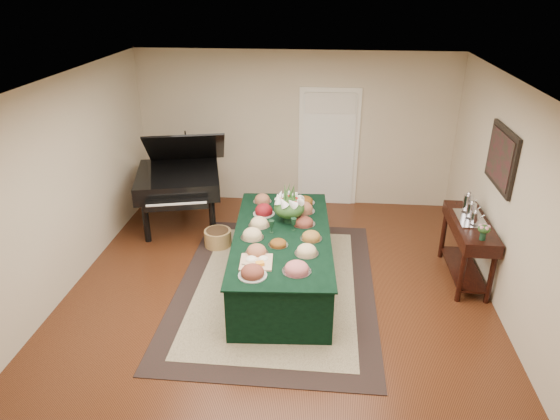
# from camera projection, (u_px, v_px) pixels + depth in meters

# --- Properties ---
(ground) EXTENTS (6.00, 6.00, 0.00)m
(ground) POSITION_uv_depth(u_px,v_px,m) (278.00, 291.00, 6.59)
(ground) COLOR black
(ground) RESTS_ON ground
(area_rug) EXTENTS (2.61, 3.65, 0.01)m
(area_rug) POSITION_uv_depth(u_px,v_px,m) (276.00, 286.00, 6.70)
(area_rug) COLOR black
(area_rug) RESTS_ON ground
(kitchen_doorway) EXTENTS (1.05, 0.07, 2.10)m
(kitchen_doorway) POSITION_uv_depth(u_px,v_px,m) (328.00, 149.00, 8.79)
(kitchen_doorway) COLOR white
(kitchen_doorway) RESTS_ON ground
(buffet_table) EXTENTS (1.43, 2.74, 0.74)m
(buffet_table) POSITION_uv_depth(u_px,v_px,m) (282.00, 258.00, 6.65)
(buffet_table) COLOR black
(buffet_table) RESTS_ON ground
(food_platters) EXTENTS (1.05, 2.35, 0.12)m
(food_platters) POSITION_uv_depth(u_px,v_px,m) (281.00, 228.00, 6.54)
(food_platters) COLOR silver
(food_platters) RESTS_ON buffet_table
(cutting_board) EXTENTS (0.40, 0.40, 0.10)m
(cutting_board) POSITION_uv_depth(u_px,v_px,m) (256.00, 260.00, 5.83)
(cutting_board) COLOR tan
(cutting_board) RESTS_ON buffet_table
(green_goblets) EXTENTS (0.36, 0.17, 0.18)m
(green_goblets) POSITION_uv_depth(u_px,v_px,m) (283.00, 225.00, 6.51)
(green_goblets) COLOR black
(green_goblets) RESTS_ON buffet_table
(floral_centerpiece) EXTENTS (0.43, 0.43, 0.43)m
(floral_centerpiece) POSITION_uv_depth(u_px,v_px,m) (289.00, 204.00, 6.72)
(floral_centerpiece) COLOR black
(floral_centerpiece) RESTS_ON buffet_table
(grand_piano) EXTENTS (1.63, 1.81, 1.63)m
(grand_piano) POSITION_uv_depth(u_px,v_px,m) (179.00, 179.00, 8.06)
(grand_piano) COLOR black
(grand_piano) RESTS_ON ground
(wicker_basket) EXTENTS (0.41, 0.41, 0.26)m
(wicker_basket) POSITION_uv_depth(u_px,v_px,m) (218.00, 238.00, 7.67)
(wicker_basket) COLOR olive
(wicker_basket) RESTS_ON ground
(mahogany_sideboard) EXTENTS (0.45, 1.33, 0.87)m
(mahogany_sideboard) POSITION_uv_depth(u_px,v_px,m) (469.00, 234.00, 6.61)
(mahogany_sideboard) COLOR black
(mahogany_sideboard) RESTS_ON ground
(tea_service) EXTENTS (0.34, 0.58, 0.30)m
(tea_service) POSITION_uv_depth(u_px,v_px,m) (471.00, 210.00, 6.56)
(tea_service) COLOR silver
(tea_service) RESTS_ON mahogany_sideboard
(pink_bouquet) EXTENTS (0.16, 0.16, 0.21)m
(pink_bouquet) POSITION_uv_depth(u_px,v_px,m) (484.00, 230.00, 6.00)
(pink_bouquet) COLOR black
(pink_bouquet) RESTS_ON mahogany_sideboard
(wall_painting) EXTENTS (0.05, 0.95, 0.75)m
(wall_painting) POSITION_uv_depth(u_px,v_px,m) (501.00, 158.00, 6.14)
(wall_painting) COLOR black
(wall_painting) RESTS_ON ground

